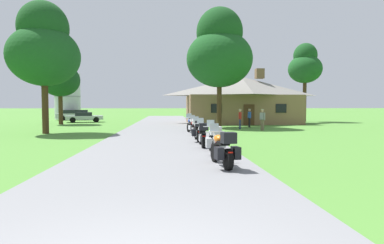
% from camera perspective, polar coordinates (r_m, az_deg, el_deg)
% --- Properties ---
extents(ground_plane, '(500.00, 500.00, 0.00)m').
position_cam_1_polar(ground_plane, '(23.22, -5.26, -1.93)').
color(ground_plane, '#4C8433').
extents(asphalt_driveway, '(6.40, 80.00, 0.06)m').
position_cam_1_polar(asphalt_driveway, '(21.23, -5.34, -2.30)').
color(asphalt_driveway, slate).
rests_on(asphalt_driveway, ground).
extents(motorcycle_orange_nearest_to_camera, '(0.89, 2.08, 1.30)m').
position_cam_1_polar(motorcycle_orange_nearest_to_camera, '(9.86, 5.59, -4.91)').
color(motorcycle_orange_nearest_to_camera, black).
rests_on(motorcycle_orange_nearest_to_camera, asphalt_driveway).
extents(motorcycle_white_second_in_row, '(0.72, 2.08, 1.30)m').
position_cam_1_polar(motorcycle_white_second_in_row, '(12.48, 3.95, -3.27)').
color(motorcycle_white_second_in_row, black).
rests_on(motorcycle_white_second_in_row, asphalt_driveway).
extents(motorcycle_white_third_in_row, '(0.66, 2.08, 1.30)m').
position_cam_1_polar(motorcycle_white_third_in_row, '(14.83, 1.85, -2.24)').
color(motorcycle_white_third_in_row, black).
rests_on(motorcycle_white_third_in_row, asphalt_driveway).
extents(motorcycle_silver_fourth_in_row, '(0.73, 2.08, 1.30)m').
position_cam_1_polar(motorcycle_silver_fourth_in_row, '(17.03, 1.05, -1.61)').
color(motorcycle_silver_fourth_in_row, black).
rests_on(motorcycle_silver_fourth_in_row, asphalt_driveway).
extents(motorcycle_red_fifth_in_row, '(0.66, 2.08, 1.30)m').
position_cam_1_polar(motorcycle_red_fifth_in_row, '(19.65, 0.46, -0.98)').
color(motorcycle_red_fifth_in_row, black).
rests_on(motorcycle_red_fifth_in_row, asphalt_driveway).
extents(motorcycle_blue_sixth_in_row, '(0.80, 2.07, 1.30)m').
position_cam_1_polar(motorcycle_blue_sixth_in_row, '(22.19, -0.11, -0.54)').
color(motorcycle_blue_sixth_in_row, black).
rests_on(motorcycle_blue_sixth_in_row, asphalt_driveway).
extents(motorcycle_blue_farthest_in_row, '(0.66, 2.08, 1.30)m').
position_cam_1_polar(motorcycle_blue_farthest_in_row, '(24.41, -0.23, -0.23)').
color(motorcycle_blue_farthest_in_row, black).
rests_on(motorcycle_blue_farthest_in_row, asphalt_driveway).
extents(stone_lodge, '(12.53, 7.86, 6.12)m').
position_cam_1_polar(stone_lodge, '(36.23, 8.70, 4.03)').
color(stone_lodge, brown).
rests_on(stone_lodge, ground).
extents(bystander_blue_shirt_near_lodge, '(0.23, 0.55, 1.69)m').
position_cam_1_polar(bystander_blue_shirt_near_lodge, '(29.32, 10.23, 0.89)').
color(bystander_blue_shirt_near_lodge, black).
rests_on(bystander_blue_shirt_near_lodge, ground).
extents(bystander_gray_shirt_beside_signpost, '(0.38, 0.48, 1.69)m').
position_cam_1_polar(bystander_gray_shirt_beside_signpost, '(25.93, 12.48, 0.62)').
color(bystander_gray_shirt_beside_signpost, '#75664C').
rests_on(bystander_gray_shirt_beside_signpost, ground).
extents(bystander_red_shirt_by_tree, '(0.27, 0.54, 1.69)m').
position_cam_1_polar(bystander_red_shirt_by_tree, '(27.03, 8.58, 0.74)').
color(bystander_red_shirt_by_tree, navy).
rests_on(bystander_red_shirt_by_tree, ground).
extents(tree_right_of_lodge, '(4.04, 4.04, 9.60)m').
position_cam_1_polar(tree_right_of_lodge, '(41.89, 19.57, 9.51)').
color(tree_right_of_lodge, '#422D19').
rests_on(tree_right_of_lodge, ground).
extents(tree_left_far, '(4.04, 4.04, 7.78)m').
position_cam_1_polar(tree_left_far, '(36.40, -22.53, 7.66)').
color(tree_left_far, '#422D19').
rests_on(tree_left_far, ground).
extents(tree_by_lodge_front, '(5.89, 5.89, 10.68)m').
position_cam_1_polar(tree_by_lodge_front, '(29.18, 4.93, 12.48)').
color(tree_by_lodge_front, '#422D19').
rests_on(tree_by_lodge_front, ground).
extents(tree_left_near, '(4.88, 4.88, 9.19)m').
position_cam_1_polar(tree_left_near, '(24.94, -24.96, 11.92)').
color(tree_left_near, '#422D19').
rests_on(tree_left_near, ground).
extents(metal_silo_distant, '(3.69, 3.69, 7.53)m').
position_cam_1_polar(metal_silo_distant, '(49.88, -21.37, 4.78)').
color(metal_silo_distant, '#B2B7BC').
rests_on(metal_silo_distant, ground).
extents(parked_silver_suv_far_left, '(4.88, 2.73, 1.40)m').
position_cam_1_polar(parked_silver_suv_far_left, '(46.84, -20.24, 1.28)').
color(parked_silver_suv_far_left, '#ADAFB7').
rests_on(parked_silver_suv_far_left, ground).
extents(parked_silver_sedan_far_left, '(4.55, 2.94, 1.20)m').
position_cam_1_polar(parked_silver_sedan_far_left, '(40.08, -18.73, 0.87)').
color(parked_silver_sedan_far_left, '#ADAFB7').
rests_on(parked_silver_sedan_far_left, ground).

